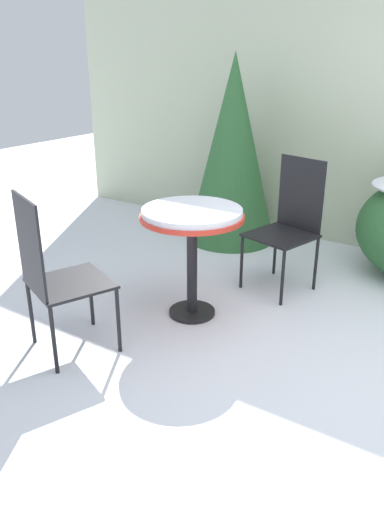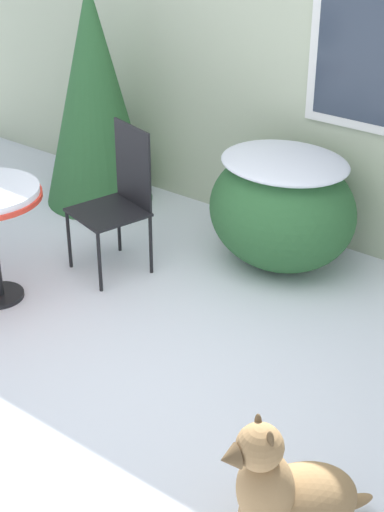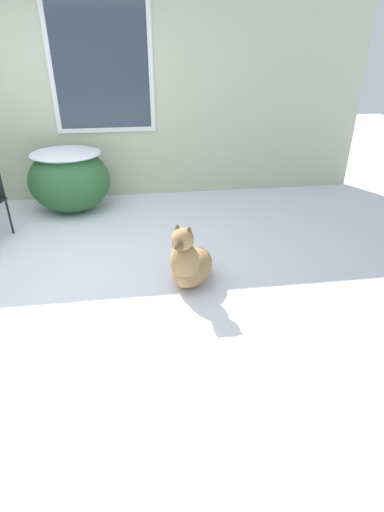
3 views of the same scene
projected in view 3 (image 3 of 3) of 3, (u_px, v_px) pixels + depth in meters
name	position (u px, v px, depth m)	size (l,w,h in m)	color
ground_plane	(61.00, 275.00, 3.89)	(16.00, 16.00, 0.00)	white
house_wall	(71.00, 92.00, 5.10)	(8.00, 0.10, 2.77)	#B2BC9E
shrub_left	(69.00, 178.00, 5.11)	(1.03, 0.87, 0.82)	#2D6033
dog	(190.00, 263.00, 3.62)	(0.58, 0.67, 0.66)	#937047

